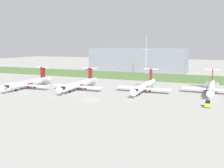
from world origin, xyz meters
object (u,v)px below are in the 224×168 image
at_px(regional_jet_third, 79,84).
at_px(regional_jet_fourth, 145,86).
at_px(regional_jet_fifth, 211,87).
at_px(antenna_mast, 146,60).
at_px(baggage_tug, 208,104).
at_px(regional_jet_second, 29,83).

bearing_deg(regional_jet_third, regional_jet_fourth, 12.39).
distance_m(regional_jet_third, regional_jet_fourth, 28.52).
relative_size(regional_jet_fifth, antenna_mast, 1.20).
height_order(antenna_mast, baggage_tug, antenna_mast).
relative_size(regional_jet_fourth, regional_jet_fifth, 1.00).
xyz_separation_m(regional_jet_second, regional_jet_fifth, (77.07, 19.72, 0.00)).
bearing_deg(regional_jet_fifth, baggage_tug, -90.90).
bearing_deg(regional_jet_third, antenna_mast, 72.44).
distance_m(antenna_mast, baggage_tug, 73.93).
bearing_deg(antenna_mast, regional_jet_fourth, -75.43).
bearing_deg(regional_jet_fifth, antenna_mast, 135.51).
bearing_deg(regional_jet_third, baggage_tug, -12.64).
bearing_deg(regional_jet_third, regional_jet_fifth, 14.61).
relative_size(regional_jet_fifth, baggage_tug, 9.69).
xyz_separation_m(regional_jet_third, regional_jet_fifth, (53.88, 14.04, 0.00)).
height_order(regional_jet_second, regional_jet_fourth, same).
bearing_deg(regional_jet_second, baggage_tug, -4.71).
height_order(regional_jet_fourth, regional_jet_fifth, same).
xyz_separation_m(regional_jet_third, regional_jet_fourth, (27.86, 6.12, 0.00)).
relative_size(regional_jet_third, regional_jet_fourth, 1.00).
xyz_separation_m(regional_jet_third, antenna_mast, (16.17, 51.09, 8.17)).
height_order(regional_jet_fourth, baggage_tug, regional_jet_fourth).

